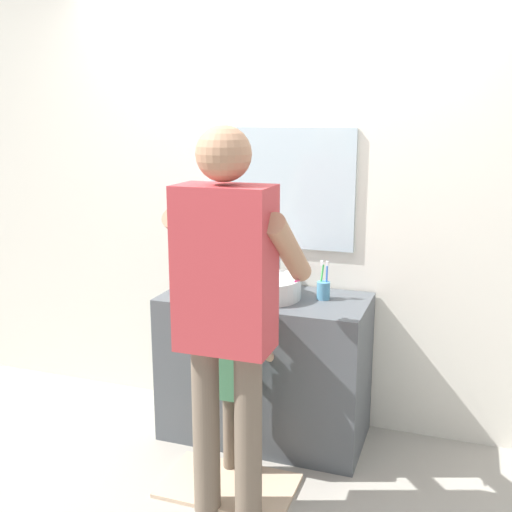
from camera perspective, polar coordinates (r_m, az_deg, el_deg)
name	(u,v)px	position (r m, az deg, el deg)	size (l,w,h in m)	color
ground_plane	(247,461)	(3.34, -0.90, -18.76)	(14.00, 14.00, 0.00)	#9E998E
back_wall	(283,190)	(3.45, 2.60, 6.21)	(4.40, 0.10, 2.70)	silver
vanity_cabinet	(265,367)	(3.40, 0.85, -10.40)	(1.10, 0.54, 0.81)	#4C5156
sink_basin	(264,287)	(3.23, 0.77, -2.95)	(0.40, 0.40, 0.11)	silver
faucet	(277,272)	(3.44, 2.02, -1.54)	(0.18, 0.14, 0.18)	#B7BABF
toothbrush_cup	(323,289)	(3.22, 6.38, -3.15)	(0.07, 0.07, 0.21)	#4C8EB2
bath_mat	(229,486)	(3.14, -2.60, -20.85)	(0.64, 0.40, 0.02)	#CCAD8E
child_toddler	(239,373)	(3.00, -1.62, -11.02)	(0.28, 0.28, 0.89)	#6B5B4C
adult_parent	(227,293)	(2.53, -2.77, -3.52)	(0.53, 0.56, 1.73)	#6B5B4C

